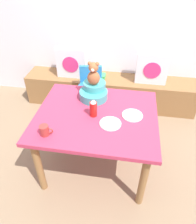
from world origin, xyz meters
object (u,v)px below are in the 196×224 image
(pillow_floral_left, at_px, (72,63))
(dining_table, at_px, (96,122))
(dinner_plate_far, at_px, (132,115))
(dinner_plate_near, at_px, (110,124))
(ketchup_bottle, at_px, (93,108))
(book_stack, at_px, (99,76))
(pillow_floral_right, at_px, (152,68))
(coffee_mug, at_px, (45,130))
(infant_seat_teal, at_px, (94,92))
(teddy_bear, at_px, (94,74))
(highchair, at_px, (91,88))

(pillow_floral_left, xyz_separation_m, dining_table, (0.58, -1.23, -0.04))
(pillow_floral_left, distance_m, dinner_plate_far, 1.52)
(dinner_plate_near, bearing_deg, ketchup_bottle, 150.10)
(book_stack, xyz_separation_m, dinner_plate_near, (0.33, -1.37, 0.26))
(dining_table, xyz_separation_m, dinner_plate_near, (0.15, -0.12, 0.11))
(pillow_floral_right, distance_m, coffee_mug, 1.86)
(infant_seat_teal, height_order, teddy_bear, teddy_bear)
(pillow_floral_left, distance_m, infant_seat_teal, 1.07)
(infant_seat_teal, bearing_deg, dinner_plate_far, -31.43)
(book_stack, distance_m, infant_seat_teal, 1.02)
(book_stack, distance_m, ketchup_bottle, 1.32)
(infant_seat_teal, bearing_deg, pillow_floral_left, 118.33)
(pillow_floral_left, distance_m, teddy_bear, 1.12)
(teddy_bear, distance_m, dinner_plate_far, 0.57)
(highchair, xyz_separation_m, teddy_bear, (0.14, -0.52, 0.50))
(infant_seat_teal, relative_size, ketchup_bottle, 1.78)
(book_stack, xyz_separation_m, dinner_plate_far, (0.52, -1.22, 0.26))
(pillow_floral_right, distance_m, book_stack, 0.79)
(teddy_bear, bearing_deg, infant_seat_teal, 90.00)
(coffee_mug, bearing_deg, ketchup_bottle, 41.97)
(teddy_bear, xyz_separation_m, coffee_mug, (-0.31, -0.64, -0.23))
(pillow_floral_right, distance_m, teddy_bear, 1.20)
(ketchup_bottle, relative_size, coffee_mug, 1.54)
(book_stack, distance_m, teddy_bear, 1.10)
(coffee_mug, bearing_deg, infant_seat_teal, 63.95)
(coffee_mug, bearing_deg, pillow_floral_left, 96.96)
(pillow_floral_left, relative_size, ketchup_bottle, 2.38)
(coffee_mug, xyz_separation_m, dinner_plate_far, (0.74, 0.38, -0.04))
(highchair, bearing_deg, pillow_floral_right, 27.30)
(dining_table, height_order, highchair, highchair)
(dinner_plate_far, bearing_deg, ketchup_bottle, -171.83)
(pillow_floral_left, height_order, teddy_bear, teddy_bear)
(infant_seat_teal, bearing_deg, dining_table, -75.24)
(infant_seat_teal, relative_size, teddy_bear, 1.32)
(pillow_floral_left, distance_m, dining_table, 1.36)
(ketchup_bottle, bearing_deg, coffee_mug, -138.03)
(book_stack, bearing_deg, dining_table, -81.96)
(pillow_floral_left, xyz_separation_m, infant_seat_teal, (0.51, -0.94, 0.13))
(dining_table, distance_m, dinner_plate_far, 0.37)
(highchair, bearing_deg, coffee_mug, -98.37)
(highchair, bearing_deg, dining_table, -74.95)
(dinner_plate_near, bearing_deg, teddy_bear, 118.91)
(teddy_bear, xyz_separation_m, dinner_plate_far, (0.42, -0.26, -0.27))
(coffee_mug, height_order, dinner_plate_far, coffee_mug)
(highchair, distance_m, infant_seat_teal, 0.61)
(book_stack, relative_size, dining_table, 0.17)
(book_stack, xyz_separation_m, coffee_mug, (-0.21, -1.60, 0.30))
(highchair, relative_size, ketchup_bottle, 4.27)
(highchair, distance_m, dinner_plate_near, 1.03)
(infant_seat_teal, xyz_separation_m, ketchup_bottle, (0.05, -0.31, 0.02))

